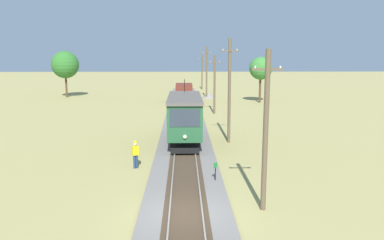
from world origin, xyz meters
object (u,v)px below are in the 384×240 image
utility_pole_mid (215,84)px  utility_pole_distant (202,72)px  red_tram (185,117)px  gravel_pile (209,95)px  freight_car (184,91)px  track_worker (135,153)px  tree_right_near (65,65)px  utility_pole_foreground (266,130)px  tree_left_near (261,69)px  utility_pole_far (207,72)px  trackside_signal_marker (215,172)px  utility_pole_near_tram (229,90)px

utility_pole_mid → utility_pole_distant: (0.00, 30.25, -0.07)m
red_tram → gravel_pile: 31.33m
red_tram → freight_car: red_tram is taller
track_worker → tree_right_near: bearing=177.3°
utility_pole_foreground → utility_pole_mid: utility_pole_foreground is taller
utility_pole_mid → tree_left_near: utility_pole_mid is taller
red_tram → utility_pole_far: 30.84m
red_tram → utility_pole_mid: 15.52m
utility_pole_foreground → tree_left_near: 39.07m
red_tram → gravel_pile: (3.95, 31.03, -1.72)m
tree_right_near → utility_pole_far: bearing=-4.8°
utility_pole_mid → utility_pole_distant: bearing=90.0°
tree_right_near → freight_car: bearing=-18.4°
freight_car → utility_pole_far: 6.26m
tree_right_near → trackside_signal_marker: bearing=-63.6°
red_tram → utility_pole_near_tram: bearing=8.2°
trackside_signal_marker → track_worker: size_ratio=0.66×
utility_pole_mid → trackside_signal_marker: bearing=-94.5°
trackside_signal_marker → utility_pole_far: bearing=87.3°
red_tram → freight_car: (-0.00, 26.14, -0.64)m
utility_pole_mid → tree_right_near: (-22.71, 17.45, 1.70)m
red_tram → gravel_pile: red_tram is taller
utility_pole_foreground → utility_pole_distant: utility_pole_foreground is taller
red_tram → utility_pole_far: bearing=83.3°
utility_pole_mid → trackside_signal_marker: utility_pole_mid is taller
utility_pole_distant → utility_pole_mid: bearing=-90.0°
utility_pole_mid → gravel_pile: size_ratio=3.20×
red_tram → track_worker: red_tram is taller
track_worker → tree_left_near: tree_left_near is taller
tree_right_near → utility_pole_near_tram: bearing=-54.6°
freight_car → tree_left_near: tree_left_near is taller
utility_pole_near_tram → utility_pole_distant: (0.00, 44.78, -0.78)m
tree_left_near → tree_right_near: (-30.18, 7.30, 0.32)m
freight_car → utility_pole_foreground: (3.58, -39.28, 2.22)m
utility_pole_far → track_worker: (-6.70, -37.10, -3.18)m
trackside_signal_marker → utility_pole_distant: bearing=88.0°
utility_pole_distant → tree_left_near: utility_pole_distant is taller
freight_car → utility_pole_far: bearing=51.0°
utility_pole_mid → utility_pole_far: 15.54m
utility_pole_near_tram → gravel_pile: bearing=89.3°
utility_pole_distant → trackside_signal_marker: utility_pole_distant is taller
red_tram → utility_pole_foreground: 13.71m
track_worker → tree_left_near: (14.17, 31.73, 3.95)m
freight_car → tree_left_near: (11.05, -0.94, 3.38)m
utility_pole_distant → utility_pole_foreground: bearing=-90.0°
freight_car → utility_pole_far: size_ratio=0.64×
utility_pole_distant → track_worker: (-6.70, -51.83, -2.50)m
red_tram → tree_left_near: 27.64m
utility_pole_near_tram → red_tram: bearing=-171.8°
freight_car → utility_pole_near_tram: bearing=-82.0°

